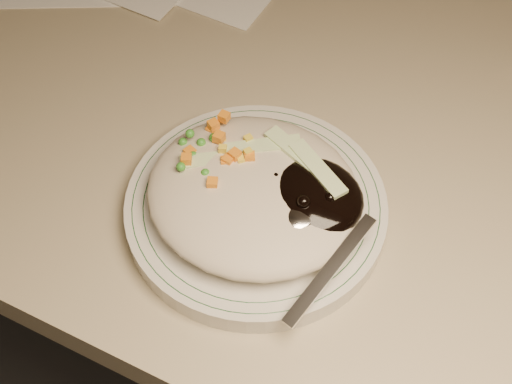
% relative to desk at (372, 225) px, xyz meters
% --- Properties ---
extents(desk, '(1.40, 0.70, 0.74)m').
position_rel_desk_xyz_m(desk, '(0.00, 0.00, 0.00)').
color(desk, tan).
rests_on(desk, ground).
extents(plate, '(0.24, 0.24, 0.02)m').
position_rel_desk_xyz_m(plate, '(-0.08, -0.17, 0.21)').
color(plate, silver).
rests_on(plate, desk).
extents(plate_rim, '(0.23, 0.23, 0.00)m').
position_rel_desk_xyz_m(plate_rim, '(-0.08, -0.17, 0.22)').
color(plate_rim, '#144723').
rests_on(plate_rim, plate).
extents(meal, '(0.21, 0.19, 0.05)m').
position_rel_desk_xyz_m(meal, '(-0.07, -0.18, 0.24)').
color(meal, '#BEB19A').
rests_on(meal, plate).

